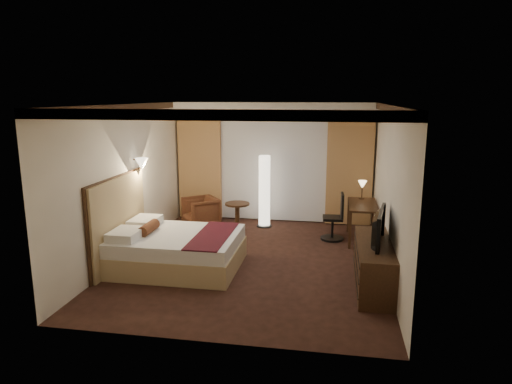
% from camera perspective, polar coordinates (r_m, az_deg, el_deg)
% --- Properties ---
extents(floor, '(4.50, 5.50, 0.01)m').
position_cam_1_polar(floor, '(8.10, -0.49, -8.56)').
color(floor, black).
rests_on(floor, ground).
extents(ceiling, '(4.50, 5.50, 0.01)m').
position_cam_1_polar(ceiling, '(7.59, -0.52, 10.89)').
color(ceiling, white).
rests_on(ceiling, back_wall).
extents(back_wall, '(4.50, 0.02, 2.70)m').
position_cam_1_polar(back_wall, '(10.41, 2.21, 3.73)').
color(back_wall, beige).
rests_on(back_wall, floor).
extents(left_wall, '(0.02, 5.50, 2.70)m').
position_cam_1_polar(left_wall, '(8.43, -15.74, 1.32)').
color(left_wall, beige).
rests_on(left_wall, floor).
extents(right_wall, '(0.02, 5.50, 2.70)m').
position_cam_1_polar(right_wall, '(7.67, 16.28, 0.25)').
color(right_wall, beige).
rests_on(right_wall, floor).
extents(crown_molding, '(4.50, 5.50, 0.12)m').
position_cam_1_polar(crown_molding, '(7.59, -0.52, 10.44)').
color(crown_molding, black).
rests_on(crown_molding, ceiling).
extents(soffit, '(4.50, 0.50, 0.20)m').
position_cam_1_polar(soffit, '(10.06, 2.08, 10.58)').
color(soffit, white).
rests_on(soffit, ceiling).
extents(curtain_sheer, '(2.48, 0.04, 2.45)m').
position_cam_1_polar(curtain_sheer, '(10.35, 2.15, 3.11)').
color(curtain_sheer, silver).
rests_on(curtain_sheer, back_wall).
extents(curtain_left_drape, '(1.00, 0.14, 2.45)m').
position_cam_1_polar(curtain_left_drape, '(10.65, -7.01, 3.29)').
color(curtain_left_drape, tan).
rests_on(curtain_left_drape, back_wall).
extents(curtain_right_drape, '(1.00, 0.14, 2.45)m').
position_cam_1_polar(curtain_right_drape, '(10.21, 11.61, 2.75)').
color(curtain_right_drape, tan).
rests_on(curtain_right_drape, back_wall).
extents(wall_sconce, '(0.24, 0.24, 0.24)m').
position_cam_1_polar(wall_sconce, '(8.56, -14.09, 3.40)').
color(wall_sconce, white).
rests_on(wall_sconce, left_wall).
extents(bed, '(2.04, 1.59, 0.60)m').
position_cam_1_polar(bed, '(7.82, -9.74, -7.20)').
color(bed, white).
rests_on(bed, floor).
extents(headboard, '(0.12, 1.89, 1.50)m').
position_cam_1_polar(headboard, '(8.08, -16.75, -3.56)').
color(headboard, tan).
rests_on(headboard, floor).
extents(armchair, '(0.93, 0.94, 0.71)m').
position_cam_1_polar(armchair, '(10.17, -6.91, -2.28)').
color(armchair, '#542219').
rests_on(armchair, floor).
extents(side_table, '(0.53, 0.53, 0.58)m').
position_cam_1_polar(side_table, '(9.86, -2.34, -3.03)').
color(side_table, black).
rests_on(side_table, floor).
extents(floor_lamp, '(0.34, 0.34, 1.59)m').
position_cam_1_polar(floor_lamp, '(9.94, 1.06, 0.09)').
color(floor_lamp, white).
rests_on(floor_lamp, floor).
extents(desk, '(0.55, 1.21, 0.75)m').
position_cam_1_polar(desk, '(9.33, 13.11, -3.69)').
color(desk, black).
rests_on(desk, floor).
extents(desk_lamp, '(0.18, 0.18, 0.34)m').
position_cam_1_polar(desk_lamp, '(9.64, 13.12, 0.16)').
color(desk_lamp, '#FFD899').
rests_on(desk_lamp, desk).
extents(office_chair, '(0.48, 0.48, 0.96)m').
position_cam_1_polar(office_chair, '(9.23, 9.57, -3.03)').
color(office_chair, black).
rests_on(office_chair, floor).
extents(dresser, '(0.50, 1.79, 0.70)m').
position_cam_1_polar(dresser, '(7.17, 14.46, -8.78)').
color(dresser, black).
rests_on(dresser, floor).
extents(television, '(0.76, 1.12, 0.14)m').
position_cam_1_polar(television, '(6.97, 14.49, -3.79)').
color(television, black).
rests_on(television, dresser).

